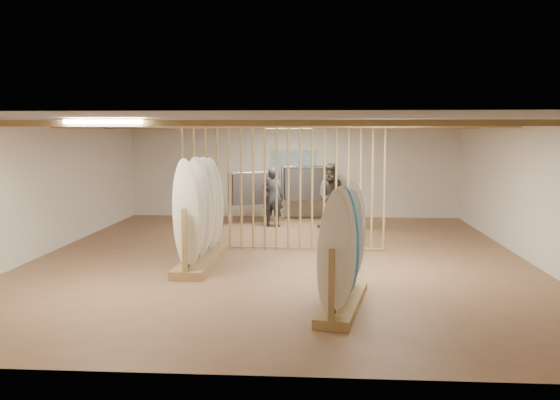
# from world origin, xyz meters

# --- Properties ---
(floor) EXTENTS (12.00, 12.00, 0.00)m
(floor) POSITION_xyz_m (0.00, 0.00, 0.00)
(floor) COLOR #906545
(floor) RESTS_ON ground
(ceiling) EXTENTS (12.00, 12.00, 0.00)m
(ceiling) POSITION_xyz_m (0.00, 0.00, 2.80)
(ceiling) COLOR gray
(ceiling) RESTS_ON ground
(wall_back) EXTENTS (12.00, 0.00, 12.00)m
(wall_back) POSITION_xyz_m (0.00, 6.00, 1.40)
(wall_back) COLOR silver
(wall_back) RESTS_ON ground
(wall_front) EXTENTS (12.00, 0.00, 12.00)m
(wall_front) POSITION_xyz_m (0.00, -6.00, 1.40)
(wall_front) COLOR silver
(wall_front) RESTS_ON ground
(wall_left) EXTENTS (0.00, 12.00, 12.00)m
(wall_left) POSITION_xyz_m (-5.00, 0.00, 1.40)
(wall_left) COLOR silver
(wall_left) RESTS_ON ground
(wall_right) EXTENTS (0.00, 12.00, 12.00)m
(wall_right) POSITION_xyz_m (5.00, 0.00, 1.40)
(wall_right) COLOR silver
(wall_right) RESTS_ON ground
(ceiling_slats) EXTENTS (9.50, 6.12, 0.10)m
(ceiling_slats) POSITION_xyz_m (0.00, 0.00, 2.72)
(ceiling_slats) COLOR #9B7B46
(ceiling_slats) RESTS_ON ground
(light_panels) EXTENTS (1.20, 0.35, 0.06)m
(light_panels) POSITION_xyz_m (0.00, 0.00, 2.74)
(light_panels) COLOR white
(light_panels) RESTS_ON ground
(bamboo_partition) EXTENTS (4.45, 0.05, 2.78)m
(bamboo_partition) POSITION_xyz_m (0.00, 0.80, 1.40)
(bamboo_partition) COLOR tan
(bamboo_partition) RESTS_ON ground
(poster) EXTENTS (1.40, 0.03, 0.90)m
(poster) POSITION_xyz_m (0.00, 5.98, 1.60)
(poster) COLOR teal
(poster) RESTS_ON ground
(rack_left) EXTENTS (0.62, 2.64, 2.12)m
(rack_left) POSITION_xyz_m (-1.50, -0.79, 0.73)
(rack_left) COLOR #9B7B46
(rack_left) RESTS_ON floor
(rack_right) EXTENTS (0.89, 2.28, 1.80)m
(rack_right) POSITION_xyz_m (1.17, -3.44, 0.61)
(rack_right) COLOR #9B7B46
(rack_right) RESTS_ON floor
(clothing_rack_a) EXTENTS (1.33, 0.84, 1.50)m
(clothing_rack_a) POSITION_xyz_m (-1.06, 4.57, 0.98)
(clothing_rack_a) COLOR silver
(clothing_rack_a) RESTS_ON floor
(clothing_rack_b) EXTENTS (1.51, 0.66, 1.65)m
(clothing_rack_b) POSITION_xyz_m (0.47, 5.33, 1.07)
(clothing_rack_b) COLOR silver
(clothing_rack_b) RESTS_ON floor
(shopper_a) EXTENTS (0.77, 0.61, 1.86)m
(shopper_a) POSITION_xyz_m (-0.47, 4.07, 0.93)
(shopper_a) COLOR #24262B
(shopper_a) RESTS_ON floor
(shopper_b) EXTENTS (1.11, 0.95, 1.99)m
(shopper_b) POSITION_xyz_m (1.15, 3.75, 1.00)
(shopper_b) COLOR #3A332D
(shopper_b) RESTS_ON floor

